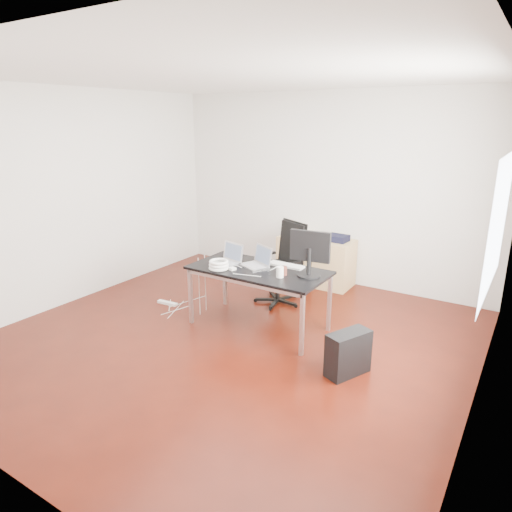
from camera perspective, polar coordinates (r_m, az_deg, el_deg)
The scene contains 18 objects.
room_shell at distance 4.76m, azimuth -3.16°, elevation 4.71°, with size 5.00×5.00×5.00m.
desk at distance 5.30m, azimuth 0.34°, elevation -2.17°, with size 1.60×0.80×0.73m.
office_chair at distance 6.10m, azimuth 3.44°, elevation -0.36°, with size 0.63×0.65×1.08m.
filing_cabinet_left at distance 7.05m, azimuth 5.26°, elevation -0.20°, with size 0.50×0.50×0.70m, color tan.
filing_cabinet_right at distance 6.81m, azimuth 9.79°, elevation -0.99°, with size 0.50×0.50×0.70m, color tan.
pc_tower at distance 4.60m, azimuth 11.44°, elevation -11.84°, with size 0.20×0.45×0.44m, color black.
wastebasket at distance 6.79m, azimuth 4.85°, elevation -2.73°, with size 0.24×0.24×0.28m, color black.
power_strip at distance 6.29m, azimuth -11.02°, elevation -5.79°, with size 0.30×0.06×0.04m, color white.
laptop_left at distance 5.50m, azimuth -3.50°, elevation -0.30°, with size 0.38×0.32×0.23m.
laptop_right at distance 5.37m, azimuth 0.17°, elevation -0.68°, with size 0.41×0.37×0.23m.
monitor at distance 5.00m, azimuth 6.75°, elevation 0.61°, with size 0.45×0.26×0.51m.
keyboard at distance 5.39m, azimuth 3.76°, elevation -1.16°, with size 0.44×0.14×0.02m, color white.
cup_white at distance 5.00m, azimuth 3.01°, elevation -2.01°, with size 0.08×0.08×0.12m, color white.
cup_brown at distance 5.07m, azimuth 3.48°, elevation -1.85°, with size 0.08×0.08×0.10m, color #4E221A.
cable_coil at distance 5.28m, azimuth -4.67°, elevation -1.10°, with size 0.24×0.24×0.11m.
power_adapter at distance 5.25m, azimuth -3.00°, elevation -1.60°, with size 0.07×0.07×0.03m, color white.
speaker at distance 6.90m, azimuth 4.95°, elevation 3.22°, with size 0.09×0.08×0.18m, color #9E9E9E.
navy_garment at distance 6.70m, azimuth 10.14°, elevation 2.21°, with size 0.30×0.24×0.09m, color black.
Camera 1 is at (2.75, -3.79, 2.39)m, focal length 32.00 mm.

